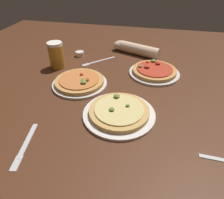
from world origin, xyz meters
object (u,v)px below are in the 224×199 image
Objects in this scene: pizza_plate_far at (80,82)px; fork_left at (98,61)px; pizza_plate_near at (119,112)px; pizza_plate_side at (154,71)px; beer_mug_dark at (56,55)px; ramekin_sauce at (80,54)px; knife_right at (25,145)px; diner_arm at (134,48)px.

fork_left is (0.02, 0.29, -0.01)m from pizza_plate_far.
pizza_plate_near is 1.08× the size of pizza_plate_side.
pizza_plate_far is at bearing -40.51° from beer_mug_dark.
beer_mug_dark reaches higher than ramekin_sauce.
fork_left is at bearing 86.41° from pizza_plate_far.
pizza_plate_far reaches higher than knife_right.
diner_arm reaches higher than pizza_plate_side.
beer_mug_dark is 0.62m from knife_right.
diner_arm reaches higher than fork_left.
pizza_plate_near is at bearing -87.96° from diner_arm.
pizza_plate_side is 0.76m from knife_right.
pizza_plate_near is 1.71× the size of fork_left.
fork_left is 0.72m from knife_right.
pizza_plate_near is at bearing -38.81° from pizza_plate_far.
pizza_plate_side is 5.06× the size of ramekin_sauce.
beer_mug_dark is (-0.44, 0.36, 0.06)m from pizza_plate_near.
diner_arm is (-0.02, 0.66, 0.02)m from pizza_plate_near.
beer_mug_dark is at bearing 140.42° from pizza_plate_near.
ramekin_sauce is (-0.37, 0.54, -0.00)m from pizza_plate_near.
ramekin_sauce is 0.36m from diner_arm.
pizza_plate_near reaches higher than fork_left.
fork_left is (0.14, -0.06, -0.01)m from ramekin_sauce.
diner_arm is (0.27, 0.89, 0.03)m from knife_right.
pizza_plate_near is 0.66m from diner_arm.
beer_mug_dark is (-0.57, -0.03, 0.06)m from pizza_plate_side.
knife_right is at bearing -96.61° from pizza_plate_far.
diner_arm is at bearing 92.04° from pizza_plate_near.
pizza_plate_far is 0.29m from fork_left.
pizza_plate_near is 1.08× the size of pizza_plate_far.
pizza_plate_side is (0.37, 0.20, -0.00)m from pizza_plate_far.
diner_arm reaches higher than ramekin_sauce.
pizza_plate_far is at bearing 141.19° from pizza_plate_near.
beer_mug_dark is 0.46× the size of diner_arm.
beer_mug_dark is 0.71× the size of knife_right.
knife_right is (-0.05, -0.43, -0.01)m from pizza_plate_far.
knife_right is (-0.07, -0.72, 0.00)m from fork_left.
pizza_plate_side reaches higher than pizza_plate_near.
ramekin_sauce is at bearing 95.45° from knife_right.
pizza_plate_far is 0.86× the size of diner_arm.
fork_left is at bearing -138.95° from diner_arm.
pizza_plate_near is 0.57m from beer_mug_dark.
fork_left is (-0.35, 0.09, -0.01)m from pizza_plate_side.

